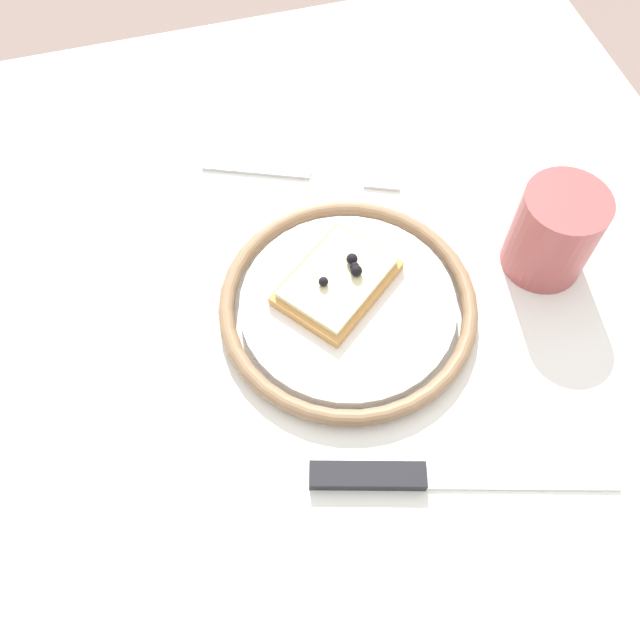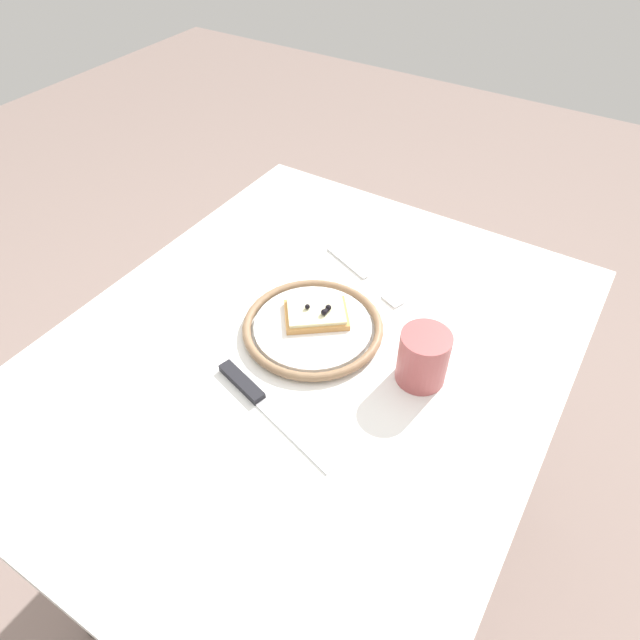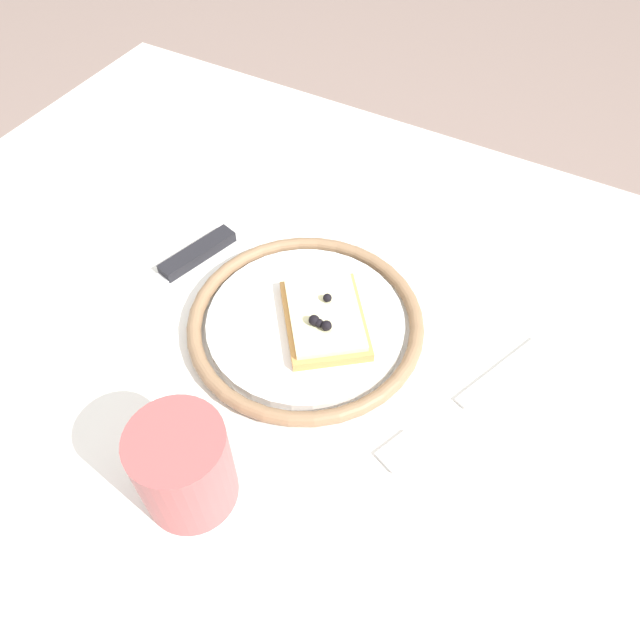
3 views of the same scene
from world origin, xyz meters
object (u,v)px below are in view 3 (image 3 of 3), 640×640
(knife, at_px, (173,269))
(fork, at_px, (465,400))
(cup, at_px, (184,467))
(plate, at_px, (306,323))
(pizza_slice_near, at_px, (325,318))
(dining_table, at_px, (272,382))

(knife, bearing_deg, fork, -179.97)
(knife, height_order, cup, cup)
(plate, relative_size, cup, 2.61)
(plate, bearing_deg, pizza_slice_near, -165.83)
(knife, distance_m, cup, 0.25)
(pizza_slice_near, bearing_deg, fork, 177.21)
(plate, height_order, pizza_slice_near, pizza_slice_near)
(fork, bearing_deg, pizza_slice_near, -2.79)
(cup, bearing_deg, dining_table, -76.36)
(pizza_slice_near, relative_size, cup, 1.44)
(dining_table, bearing_deg, knife, -4.21)
(dining_table, relative_size, knife, 3.91)
(dining_table, height_order, plate, plate)
(plate, xyz_separation_m, cup, (-0.00, 0.19, 0.03))
(dining_table, xyz_separation_m, pizza_slice_near, (-0.06, -0.02, 0.13))
(plate, xyz_separation_m, pizza_slice_near, (-0.02, -0.00, 0.01))
(fork, bearing_deg, cup, 48.99)
(knife, xyz_separation_m, fork, (-0.32, -0.00, -0.00))
(plate, bearing_deg, fork, 179.15)
(plate, relative_size, knife, 0.96)
(dining_table, height_order, cup, cup)
(cup, bearing_deg, knife, -48.85)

